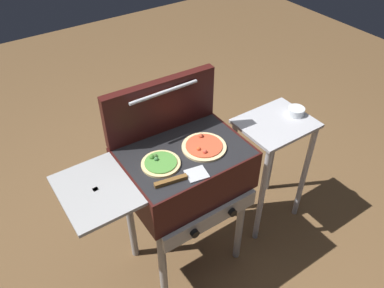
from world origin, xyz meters
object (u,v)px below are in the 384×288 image
at_px(pizza_pepperoni, 204,146).
at_px(topping_bowl_near, 296,111).
at_px(pizza_veggie, 160,163).
at_px(prep_table, 271,152).
at_px(spatula, 182,178).
at_px(grill, 182,173).

distance_m(pizza_pepperoni, topping_bowl_near, 0.72).
bearing_deg(pizza_veggie, prep_table, 1.59).
height_order(pizza_veggie, topping_bowl_near, pizza_veggie).
xyz_separation_m(pizza_pepperoni, spatula, (-0.22, -0.13, -0.00)).
relative_size(prep_table, topping_bowl_near, 7.79).
distance_m(spatula, topping_bowl_near, 0.95).
height_order(pizza_veggie, prep_table, pizza_veggie).
distance_m(pizza_veggie, topping_bowl_near, 0.97).
distance_m(pizza_veggie, pizza_pepperoni, 0.25).
relative_size(pizza_pepperoni, topping_bowl_near, 2.22).
bearing_deg(grill, pizza_veggie, -172.44).
xyz_separation_m(pizza_veggie, pizza_pepperoni, (0.25, -0.02, -0.00)).
height_order(pizza_veggie, spatula, pizza_veggie).
distance_m(grill, pizza_pepperoni, 0.19).
distance_m(pizza_veggie, spatula, 0.15).
bearing_deg(spatula, pizza_pepperoni, 30.16).
relative_size(pizza_veggie, prep_table, 0.24).
height_order(grill, pizza_veggie, pizza_veggie).
bearing_deg(grill, spatula, -123.39).
bearing_deg(pizza_veggie, spatula, -77.96).
bearing_deg(prep_table, pizza_pepperoni, -175.99).
xyz_separation_m(grill, pizza_pepperoni, (0.11, -0.04, 0.15)).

